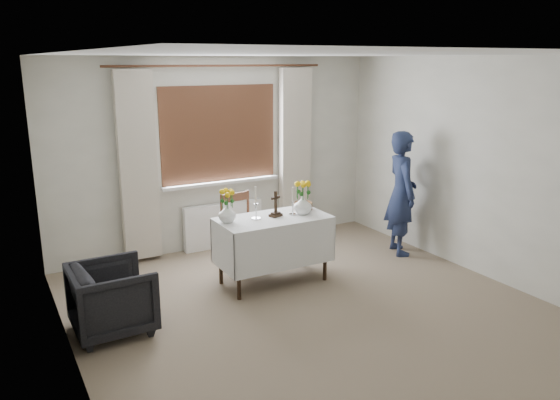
# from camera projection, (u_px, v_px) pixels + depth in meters

# --- Properties ---
(ground) EXTENTS (5.00, 5.00, 0.00)m
(ground) POSITION_uv_depth(u_px,v_px,m) (322.00, 317.00, 5.36)
(ground) COLOR gray
(ground) RESTS_ON ground
(altar_table) EXTENTS (1.24, 0.64, 0.76)m
(altar_table) POSITION_uv_depth(u_px,v_px,m) (273.00, 250.00, 6.12)
(altar_table) COLOR white
(altar_table) RESTS_ON ground
(wooden_chair) EXTENTS (0.46, 0.46, 0.92)m
(wooden_chair) POSITION_uv_depth(u_px,v_px,m) (243.00, 233.00, 6.48)
(wooden_chair) COLOR #54331D
(wooden_chair) RESTS_ON ground
(armchair) EXTENTS (0.73, 0.71, 0.65)m
(armchair) POSITION_uv_depth(u_px,v_px,m) (113.00, 298.00, 5.01)
(armchair) COLOR black
(armchair) RESTS_ON ground
(person) EXTENTS (0.56, 0.68, 1.60)m
(person) POSITION_uv_depth(u_px,v_px,m) (401.00, 193.00, 6.97)
(person) COLOR navy
(person) RESTS_ON ground
(radiator) EXTENTS (1.10, 0.10, 0.60)m
(radiator) POSITION_uv_depth(u_px,v_px,m) (223.00, 225.00, 7.33)
(radiator) COLOR white
(radiator) RESTS_ON ground
(wooden_cross) EXTENTS (0.16, 0.13, 0.29)m
(wooden_cross) POSITION_uv_depth(u_px,v_px,m) (276.00, 204.00, 6.03)
(wooden_cross) COLOR black
(wooden_cross) RESTS_ON altar_table
(candlestick_left) EXTENTS (0.13, 0.13, 0.36)m
(candlestick_left) POSITION_uv_depth(u_px,v_px,m) (256.00, 203.00, 5.93)
(candlestick_left) COLOR silver
(candlestick_left) RESTS_ON altar_table
(candlestick_right) EXTENTS (0.11, 0.11, 0.31)m
(candlestick_right) POSITION_uv_depth(u_px,v_px,m) (293.00, 201.00, 6.09)
(candlestick_right) COLOR silver
(candlestick_right) RESTS_ON altar_table
(flower_vase_left) EXTENTS (0.19, 0.19, 0.20)m
(flower_vase_left) POSITION_uv_depth(u_px,v_px,m) (227.00, 213.00, 5.83)
(flower_vase_left) COLOR white
(flower_vase_left) RESTS_ON altar_table
(flower_vase_right) EXTENTS (0.25, 0.25, 0.21)m
(flower_vase_right) POSITION_uv_depth(u_px,v_px,m) (303.00, 205.00, 6.14)
(flower_vase_right) COLOR white
(flower_vase_right) RESTS_ON altar_table
(wicker_basket) EXTENTS (0.23, 0.23, 0.08)m
(wicker_basket) POSITION_uv_depth(u_px,v_px,m) (303.00, 206.00, 6.35)
(wicker_basket) COLOR brown
(wicker_basket) RESTS_ON altar_table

